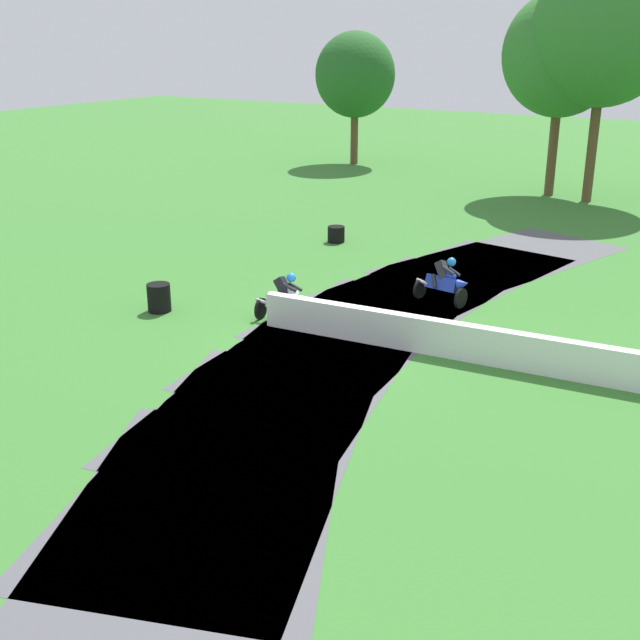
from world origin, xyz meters
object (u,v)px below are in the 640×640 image
at_px(motorcycle_lead_blue, 445,282).
at_px(motorcycle_chase_white, 287,299).
at_px(tire_stack_mid_a, 159,298).
at_px(tire_stack_near, 336,234).

distance_m(motorcycle_lead_blue, motorcycle_chase_white, 4.82).
bearing_deg(motorcycle_lead_blue, tire_stack_mid_a, -143.39).
height_order(motorcycle_chase_white, tire_stack_mid_a, motorcycle_chase_white).
bearing_deg(motorcycle_chase_white, tire_stack_near, 111.56).
bearing_deg(tire_stack_mid_a, motorcycle_lead_blue, 36.61).
relative_size(motorcycle_lead_blue, motorcycle_chase_white, 1.02).
xyz_separation_m(motorcycle_lead_blue, tire_stack_mid_a, (-6.59, -4.90, -0.23)).
xyz_separation_m(tire_stack_near, tire_stack_mid_a, (-0.31, -9.44, 0.10)).
bearing_deg(motorcycle_chase_white, tire_stack_mid_a, -162.52).
bearing_deg(motorcycle_lead_blue, motorcycle_chase_white, -128.55).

